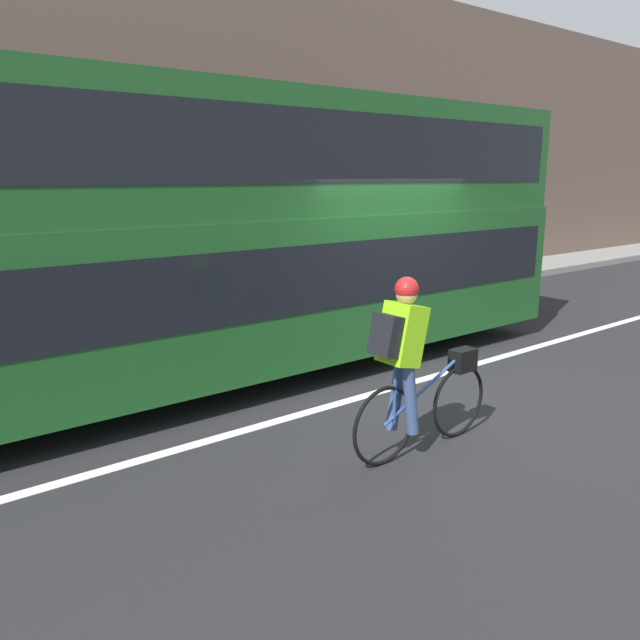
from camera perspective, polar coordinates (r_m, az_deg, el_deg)
name	(u,v)px	position (r m, az deg, el deg)	size (l,w,h in m)	color
ground_plane	(428,385)	(7.90, 9.86, -5.86)	(80.00, 80.00, 0.00)	#232326
road_center_line	(417,381)	(8.02, 8.89, -5.51)	(50.00, 0.14, 0.01)	silver
sidewalk_curb	(232,313)	(11.53, -8.08, 0.63)	(60.00, 1.63, 0.16)	gray
building_facade	(199,135)	(12.13, -10.97, 16.30)	(60.00, 0.30, 6.54)	brown
bus	(219,224)	(7.86, -9.25, 8.62)	(10.10, 2.61, 3.49)	black
cyclist_on_bike	(412,362)	(5.69, 8.40, -3.80)	(1.75, 0.32, 1.69)	black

